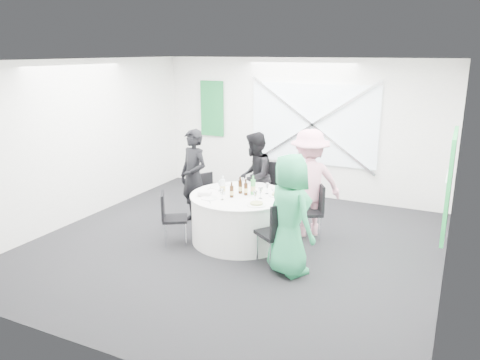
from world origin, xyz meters
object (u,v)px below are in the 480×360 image
at_px(person_man_back_left, 194,177).
at_px(person_man_back, 255,177).
at_px(person_woman_green, 290,215).
at_px(banquet_table, 240,218).
at_px(chair_front_right, 278,229).
at_px(chair_back_right, 313,207).
at_px(green_water_bottle, 253,187).
at_px(chair_back_left, 207,195).
at_px(person_woman_pink, 309,183).
at_px(chair_back, 267,185).
at_px(clear_water_bottle, 223,187).
at_px(chair_front_left, 170,214).

xyz_separation_m(person_man_back_left, person_man_back, (0.88, 0.61, -0.04)).
height_order(person_man_back_left, person_woman_green, person_woman_green).
bearing_deg(banquet_table, chair_front_right, -35.33).
bearing_deg(chair_back_right, person_man_back_left, -115.05).
relative_size(banquet_table, green_water_bottle, 5.24).
distance_m(chair_back_left, chair_front_right, 2.09).
bearing_deg(person_man_back_left, chair_back_right, 25.67).
distance_m(person_man_back_left, person_woman_pink, 1.99).
bearing_deg(chair_back, chair_back_right, -31.93).
bearing_deg(green_water_bottle, chair_back_left, 160.23).
relative_size(green_water_bottle, clear_water_bottle, 0.98).
xyz_separation_m(person_man_back_left, person_woman_green, (2.15, -1.11, 0.00)).
bearing_deg(person_man_back, chair_back_right, 60.30).
xyz_separation_m(person_man_back_left, green_water_bottle, (1.25, -0.28, 0.05)).
bearing_deg(banquet_table, person_woman_green, -33.59).
relative_size(chair_back, clear_water_bottle, 3.32).
bearing_deg(person_woman_green, chair_back_right, -53.62).
bearing_deg(chair_front_right, chair_front_left, -56.12).
bearing_deg(person_man_back_left, person_woman_pink, 29.72).
distance_m(chair_back, clear_water_bottle, 1.34).
xyz_separation_m(person_man_back, person_woman_pink, (1.08, -0.28, 0.09)).
distance_m(banquet_table, green_water_bottle, 0.54).
bearing_deg(person_woman_green, green_water_bottle, -8.91).
height_order(chair_back, person_woman_pink, person_woman_pink).
bearing_deg(chair_back_left, person_woman_green, -92.47).
relative_size(chair_back_right, clear_water_bottle, 2.96).
bearing_deg(person_man_back_left, person_woman_green, -7.12).
xyz_separation_m(person_woman_pink, person_woman_green, (0.19, -1.44, -0.04)).
bearing_deg(chair_back, person_man_back_left, -144.12).
relative_size(chair_front_left, person_woman_green, 0.50).
height_order(green_water_bottle, clear_water_bottle, clear_water_bottle).
distance_m(chair_front_right, chair_front_left, 1.81).
height_order(banquet_table, chair_back_right, chair_back_right).
bearing_deg(clear_water_bottle, person_woman_green, -25.10).
relative_size(banquet_table, clear_water_bottle, 5.14).
bearing_deg(clear_water_bottle, green_water_bottle, 25.85).
bearing_deg(chair_back_left, banquet_table, -90.00).
bearing_deg(banquet_table, chair_back, 92.11).
bearing_deg(chair_back, clear_water_bottle, -101.34).
xyz_separation_m(banquet_table, green_water_bottle, (0.17, 0.11, 0.50)).
bearing_deg(green_water_bottle, person_man_back, 112.48).
distance_m(chair_back, person_woman_green, 2.23).
bearing_deg(chair_back_right, chair_front_left, -89.26).
bearing_deg(person_man_back, chair_back_left, -64.48).
bearing_deg(person_man_back, chair_front_left, -35.84).
bearing_deg(chair_back, person_woman_green, -61.82).
bearing_deg(clear_water_bottle, person_man_back_left, 149.40).
relative_size(chair_back_left, clear_water_bottle, 2.85).
height_order(chair_back_left, chair_front_right, chair_front_right).
xyz_separation_m(chair_back, person_woman_pink, (0.93, -0.48, 0.28)).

